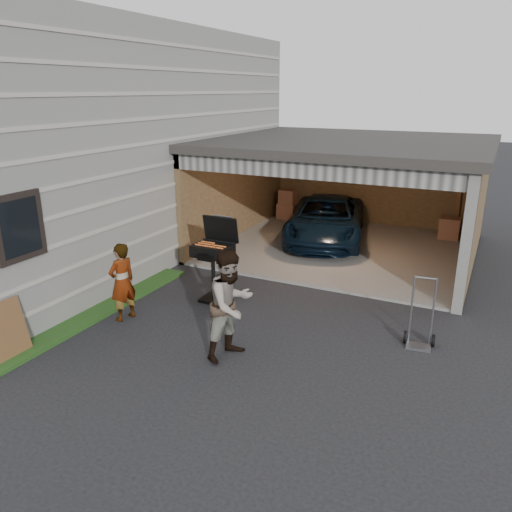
{
  "coord_description": "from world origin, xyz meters",
  "views": [
    {
      "loc": [
        4.3,
        -6.01,
        4.09
      ],
      "look_at": [
        0.43,
        1.84,
        1.15
      ],
      "focal_mm": 35.0,
      "sensor_mm": 36.0,
      "label": 1
    }
  ],
  "objects_px": {
    "woman": "(122,282)",
    "bbq_grill": "(214,253)",
    "hand_truck": "(420,333)",
    "man": "(231,305)",
    "plywood_panel": "(2,334)",
    "propane_tank": "(224,294)",
    "minivan": "(326,222)"
  },
  "relations": [
    {
      "from": "minivan",
      "to": "hand_truck",
      "type": "xyz_separation_m",
      "value": [
        3.34,
        -5.02,
        -0.36
      ]
    },
    {
      "from": "man",
      "to": "plywood_panel",
      "type": "relative_size",
      "value": 1.88
    },
    {
      "from": "bbq_grill",
      "to": "propane_tank",
      "type": "bearing_deg",
      "value": -28.72
    },
    {
      "from": "minivan",
      "to": "woman",
      "type": "relative_size",
      "value": 2.89
    },
    {
      "from": "minivan",
      "to": "hand_truck",
      "type": "relative_size",
      "value": 3.49
    },
    {
      "from": "minivan",
      "to": "bbq_grill",
      "type": "height_order",
      "value": "bbq_grill"
    },
    {
      "from": "minivan",
      "to": "woman",
      "type": "bearing_deg",
      "value": -118.53
    },
    {
      "from": "man",
      "to": "bbq_grill",
      "type": "xyz_separation_m",
      "value": [
        -1.4,
        1.83,
        0.11
      ]
    },
    {
      "from": "propane_tank",
      "to": "plywood_panel",
      "type": "bearing_deg",
      "value": -121.09
    },
    {
      "from": "woman",
      "to": "bbq_grill",
      "type": "relative_size",
      "value": 0.88
    },
    {
      "from": "minivan",
      "to": "woman",
      "type": "distance_m",
      "value": 6.62
    },
    {
      "from": "bbq_grill",
      "to": "propane_tank",
      "type": "relative_size",
      "value": 3.44
    },
    {
      "from": "man",
      "to": "plywood_panel",
      "type": "xyz_separation_m",
      "value": [
        -3.14,
        -1.71,
        -0.42
      ]
    },
    {
      "from": "woman",
      "to": "propane_tank",
      "type": "height_order",
      "value": "woman"
    },
    {
      "from": "woman",
      "to": "bbq_grill",
      "type": "xyz_separation_m",
      "value": [
        1.04,
        1.52,
        0.26
      ]
    },
    {
      "from": "man",
      "to": "propane_tank",
      "type": "relative_size",
      "value": 3.65
    },
    {
      "from": "hand_truck",
      "to": "woman",
      "type": "bearing_deg",
      "value": -172.5
    },
    {
      "from": "plywood_panel",
      "to": "hand_truck",
      "type": "relative_size",
      "value": 0.78
    },
    {
      "from": "bbq_grill",
      "to": "man",
      "type": "bearing_deg",
      "value": -52.59
    },
    {
      "from": "man",
      "to": "minivan",
      "type": "bearing_deg",
      "value": 23.36
    },
    {
      "from": "woman",
      "to": "propane_tank",
      "type": "bearing_deg",
      "value": 149.02
    },
    {
      "from": "plywood_panel",
      "to": "bbq_grill",
      "type": "bearing_deg",
      "value": 63.84
    },
    {
      "from": "man",
      "to": "propane_tank",
      "type": "distance_m",
      "value": 2.1
    },
    {
      "from": "woman",
      "to": "hand_truck",
      "type": "relative_size",
      "value": 1.21
    },
    {
      "from": "woman",
      "to": "hand_truck",
      "type": "height_order",
      "value": "woman"
    },
    {
      "from": "woman",
      "to": "bbq_grill",
      "type": "bearing_deg",
      "value": 159.21
    },
    {
      "from": "propane_tank",
      "to": "hand_truck",
      "type": "distance_m",
      "value": 3.75
    },
    {
      "from": "bbq_grill",
      "to": "plywood_panel",
      "type": "bearing_deg",
      "value": -116.16
    },
    {
      "from": "minivan",
      "to": "plywood_panel",
      "type": "distance_m",
      "value": 8.75
    },
    {
      "from": "woman",
      "to": "man",
      "type": "distance_m",
      "value": 2.47
    },
    {
      "from": "propane_tank",
      "to": "hand_truck",
      "type": "relative_size",
      "value": 0.4
    },
    {
      "from": "bbq_grill",
      "to": "plywood_panel",
      "type": "relative_size",
      "value": 1.77
    }
  ]
}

